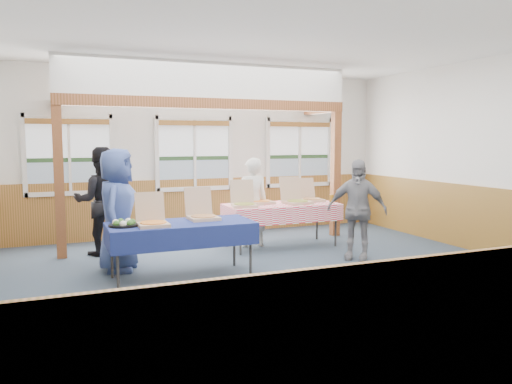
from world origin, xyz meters
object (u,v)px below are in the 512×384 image
woman_black (101,201)px  person_grey (357,210)px  woman_white (252,202)px  table_left (181,227)px  man_blue (117,210)px  table_right (282,207)px

woman_black → person_grey: (3.66, -1.85, -0.09)m
woman_black → person_grey: 4.10m
woman_white → woman_black: 2.53m
table_left → woman_white: 2.22m
table_left → person_grey: bearing=8.2°
man_blue → person_grey: 3.61m
table_right → man_blue: man_blue is taller
table_right → man_blue: 2.91m
man_blue → table_right: bearing=-58.2°
man_blue → woman_black: bearing=26.5°
person_grey → man_blue: bearing=-148.8°
woman_black → table_left: bearing=119.3°
woman_white → man_blue: 2.51m
woman_white → table_right: bearing=157.8°
table_right → table_left: bearing=-169.0°
table_left → woman_black: bearing=123.4°
table_left → man_blue: man_blue is taller
table_right → person_grey: person_grey is taller
table_left → woman_white: (1.63, 1.50, 0.08)m
man_blue → person_grey: size_ratio=1.12×
table_left → table_right: size_ratio=0.95×
table_right → man_blue: (-2.85, -0.58, 0.17)m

